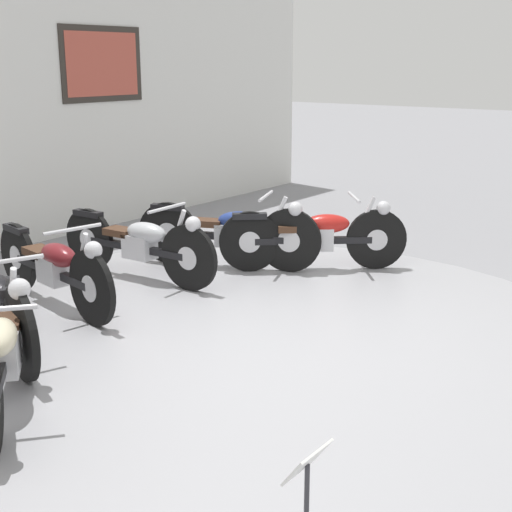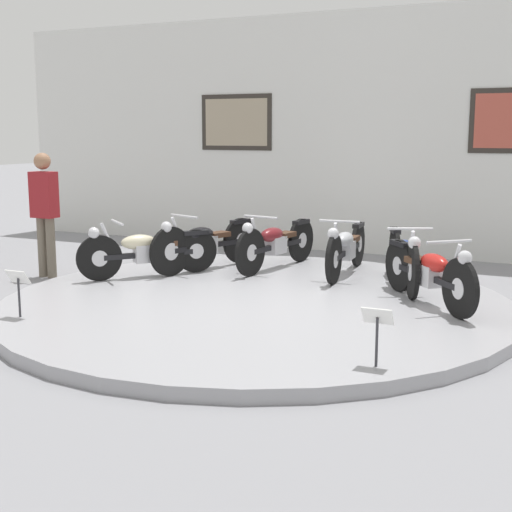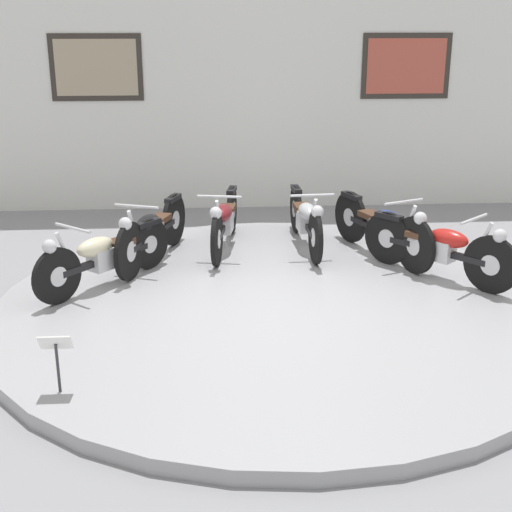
{
  "view_description": "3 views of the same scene",
  "coord_description": "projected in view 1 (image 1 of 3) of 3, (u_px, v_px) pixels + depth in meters",
  "views": [
    {
      "loc": [
        -4.31,
        -3.3,
        2.29
      ],
      "look_at": [
        0.05,
        -0.01,
        0.79
      ],
      "focal_mm": 50.0,
      "sensor_mm": 36.0,
      "label": 1
    },
    {
      "loc": [
        3.4,
        -7.42,
        2.08
      ],
      "look_at": [
        0.0,
        -0.01,
        0.65
      ],
      "focal_mm": 50.0,
      "sensor_mm": 36.0,
      "label": 2
    },
    {
      "loc": [
        -0.68,
        -6.96,
        3.02
      ],
      "look_at": [
        -0.24,
        -0.04,
        0.66
      ],
      "focal_mm": 50.0,
      "sensor_mm": 36.0,
      "label": 3
    }
  ],
  "objects": [
    {
      "name": "ground_plane",
      "position": [
        251.0,
        349.0,
        5.85
      ],
      "size": [
        60.0,
        60.0,
        0.0
      ],
      "primitive_type": "plane",
      "color": "gray"
    },
    {
      "name": "display_platform",
      "position": [
        251.0,
        342.0,
        5.83
      ],
      "size": [
        5.97,
        5.97,
        0.13
      ],
      "primitive_type": "cylinder",
      "color": "#99999E",
      "rests_on": "ground_plane"
    },
    {
      "name": "motorcycle_maroon",
      "position": [
        54.0,
        265.0,
        6.36
      ],
      "size": [
        0.54,
        1.98,
        0.8
      ],
      "color": "black",
      "rests_on": "display_platform"
    },
    {
      "name": "motorcycle_blue",
      "position": [
        231.0,
        231.0,
        7.58
      ],
      "size": [
        0.83,
        1.89,
        0.81
      ],
      "color": "black",
      "rests_on": "display_platform"
    },
    {
      "name": "motorcycle_silver",
      "position": [
        140.0,
        242.0,
        7.16
      ],
      "size": [
        0.54,
        2.0,
        0.8
      ],
      "color": "black",
      "rests_on": "display_platform"
    },
    {
      "name": "motorcycle_cream",
      "position": [
        2.0,
        348.0,
        4.58
      ],
      "size": [
        1.3,
        1.54,
        0.78
      ],
      "color": "black",
      "rests_on": "display_platform"
    },
    {
      "name": "motorcycle_red",
      "position": [
        317.0,
        234.0,
        7.5
      ],
      "size": [
        1.35,
        1.54,
        0.8
      ],
      "color": "black",
      "rests_on": "display_platform"
    },
    {
      "name": "info_placard_front_left",
      "position": [
        307.0,
        475.0,
        3.18
      ],
      "size": [
        0.26,
        0.11,
        0.51
      ],
      "color": "#333338",
      "rests_on": "display_platform"
    }
  ]
}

